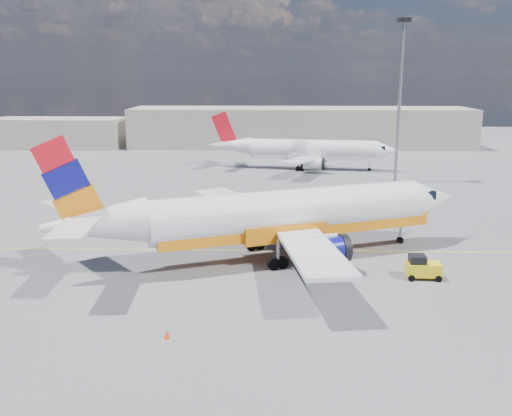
{
  "coord_description": "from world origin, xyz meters",
  "views": [
    {
      "loc": [
        -1.13,
        -44.82,
        15.3
      ],
      "look_at": [
        -2.42,
        4.41,
        3.5
      ],
      "focal_mm": 40.0,
      "sensor_mm": 36.0,
      "label": 1
    }
  ],
  "objects_px": {
    "gse_tug": "(422,268)",
    "main_jet": "(278,215)",
    "second_jet": "(307,150)",
    "traffic_cone": "(167,335)"
  },
  "relations": [
    {
      "from": "second_jet",
      "to": "traffic_cone",
      "type": "bearing_deg",
      "value": -93.49
    },
    {
      "from": "second_jet",
      "to": "traffic_cone",
      "type": "distance_m",
      "value": 61.66
    },
    {
      "from": "second_jet",
      "to": "main_jet",
      "type": "bearing_deg",
      "value": -88.97
    },
    {
      "from": "second_jet",
      "to": "gse_tug",
      "type": "bearing_deg",
      "value": -75.87
    },
    {
      "from": "gse_tug",
      "to": "main_jet",
      "type": "bearing_deg",
      "value": 158.73
    },
    {
      "from": "main_jet",
      "to": "second_jet",
      "type": "xyz_separation_m",
      "value": [
        5.13,
        45.12,
        -0.64
      ]
    },
    {
      "from": "gse_tug",
      "to": "traffic_cone",
      "type": "distance_m",
      "value": 20.53
    },
    {
      "from": "main_jet",
      "to": "gse_tug",
      "type": "relative_size",
      "value": 13.75
    },
    {
      "from": "second_jet",
      "to": "traffic_cone",
      "type": "relative_size",
      "value": 47.0
    },
    {
      "from": "second_jet",
      "to": "traffic_cone",
      "type": "height_order",
      "value": "second_jet"
    }
  ]
}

